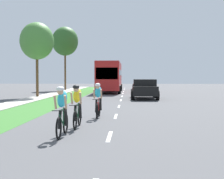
{
  "coord_description": "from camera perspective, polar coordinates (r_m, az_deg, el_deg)",
  "views": [
    {
      "loc": [
        0.59,
        -1.29,
        1.88
      ],
      "look_at": [
        -0.32,
        16.7,
        1.15
      ],
      "focal_mm": 51.81,
      "sensor_mm": 36.0,
      "label": 1
    }
  ],
  "objects": [
    {
      "name": "street_tree_near",
      "position": [
        30.23,
        -13.12,
        8.29
      ],
      "size": [
        3.05,
        3.05,
        6.75
      ],
      "color": "brown",
      "rests_on": "ground_plane"
    },
    {
      "name": "ground_plane",
      "position": [
        21.38,
        1.31,
        -2.71
      ],
      "size": [
        120.0,
        120.0,
        0.0
      ],
      "primitive_type": "plane",
      "color": "#4C4C4F"
    },
    {
      "name": "street_tree_far",
      "position": [
        44.31,
        -8.29,
        8.39
      ],
      "size": [
        3.52,
        3.52,
        8.53
      ],
      "color": "brown",
      "rests_on": "ground_plane"
    },
    {
      "name": "lane_markings_center",
      "position": [
        25.37,
        1.56,
        -1.91
      ],
      "size": [
        0.12,
        52.71,
        0.01
      ],
      "color": "white",
      "rests_on": "ground_plane"
    },
    {
      "name": "pickup_black",
      "position": [
        27.07,
        5.72,
        0.1
      ],
      "size": [
        2.22,
        5.1,
        1.64
      ],
      "color": "black",
      "rests_on": "ground_plane"
    },
    {
      "name": "cyclist_trailing",
      "position": [
        11.87,
        -6.17,
        -2.84
      ],
      "size": [
        0.42,
        1.72,
        1.58
      ],
      "color": "black",
      "rests_on": "ground_plane"
    },
    {
      "name": "sidewalk_concrete",
      "position": [
        22.75,
        -17.17,
        -2.5
      ],
      "size": [
        1.8,
        70.0,
        0.1
      ],
      "primitive_type": "cube",
      "color": "#B2ADA3",
      "rests_on": "ground_plane"
    },
    {
      "name": "cyclist_distant",
      "position": [
        14.69,
        -2.46,
        -1.84
      ],
      "size": [
        0.42,
        1.72,
        1.58
      ],
      "color": "black",
      "rests_on": "ground_plane"
    },
    {
      "name": "bus_red",
      "position": [
        38.52,
        -0.37,
        2.49
      ],
      "size": [
        2.78,
        11.6,
        3.48
      ],
      "color": "red",
      "rests_on": "ground_plane"
    },
    {
      "name": "cyclist_lead",
      "position": [
        10.18,
        -8.82,
        -3.72
      ],
      "size": [
        0.42,
        1.72,
        1.58
      ],
      "color": "black",
      "rests_on": "ground_plane"
    },
    {
      "name": "grass_verge",
      "position": [
        22.08,
        -11.61,
        -2.59
      ],
      "size": [
        2.75,
        70.0,
        0.01
      ],
      "primitive_type": "cube",
      "color": "#38722D",
      "rests_on": "ground_plane"
    }
  ]
}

